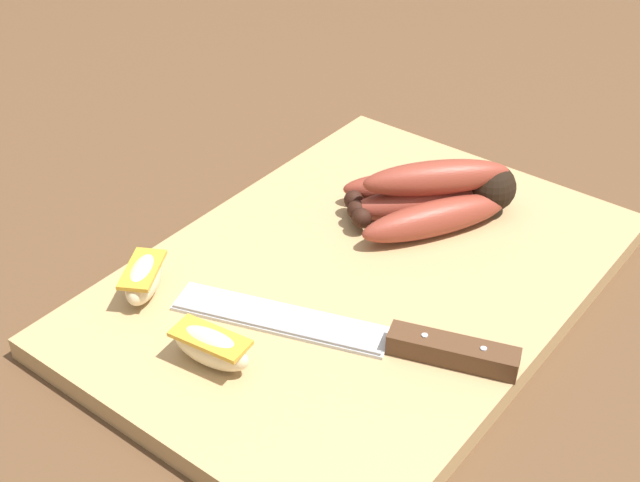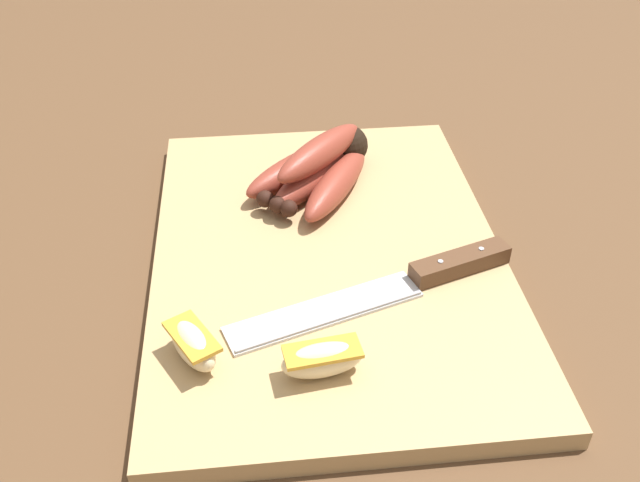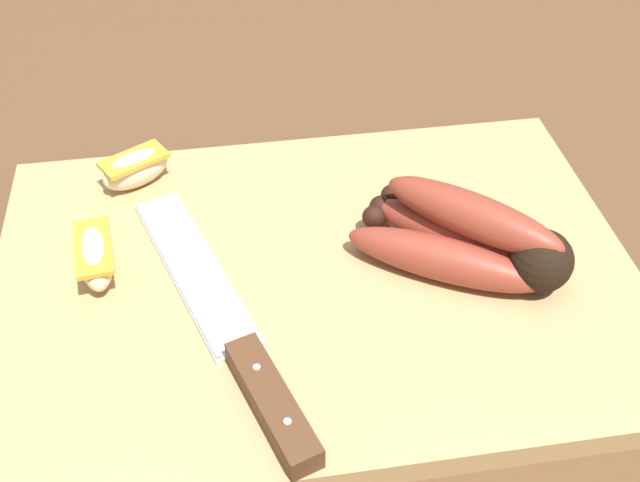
% 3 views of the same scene
% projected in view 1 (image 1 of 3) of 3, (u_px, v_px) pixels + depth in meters
% --- Properties ---
extents(ground_plane, '(6.00, 6.00, 0.00)m').
position_uv_depth(ground_plane, '(375.00, 292.00, 0.77)').
color(ground_plane, brown).
extents(cutting_board, '(0.48, 0.34, 0.02)m').
position_uv_depth(cutting_board, '(359.00, 282.00, 0.77)').
color(cutting_board, tan).
rests_on(cutting_board, ground_plane).
extents(banana_bunch, '(0.17, 0.16, 0.06)m').
position_uv_depth(banana_bunch, '(436.00, 196.00, 0.82)').
color(banana_bunch, black).
rests_on(banana_bunch, cutting_board).
extents(chefs_knife, '(0.12, 0.27, 0.02)m').
position_uv_depth(chefs_knife, '(391.00, 340.00, 0.68)').
color(chefs_knife, silver).
rests_on(chefs_knife, cutting_board).
extents(apple_wedge_near, '(0.06, 0.05, 0.03)m').
position_uv_depth(apple_wedge_near, '(144.00, 278.00, 0.73)').
color(apple_wedge_near, beige).
rests_on(apple_wedge_near, cutting_board).
extents(apple_wedge_middle, '(0.03, 0.07, 0.03)m').
position_uv_depth(apple_wedge_middle, '(211.00, 347.00, 0.66)').
color(apple_wedge_middle, beige).
rests_on(apple_wedge_middle, cutting_board).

